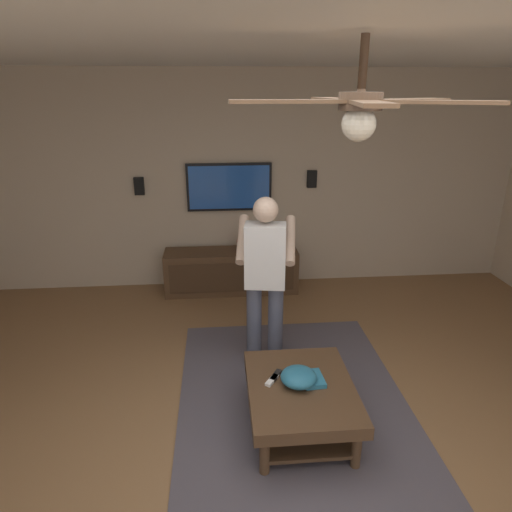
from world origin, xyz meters
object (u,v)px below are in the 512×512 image
Objects in this scene: bowl at (299,377)px; vase_round at (245,242)px; book at (313,379)px; wall_speaker_left at (312,179)px; ceiling_fan at (363,107)px; remote_white at (272,380)px; coffee_table at (301,396)px; media_console at (231,271)px; person_standing at (265,273)px; tv at (229,187)px; remote_black at (276,375)px; wall_speaker_right at (139,186)px.

bowl is 1.25× the size of vase_round.
wall_speaker_left reaches higher than book.
remote_white is at bearing 22.16° from ceiling_fan.
remote_white is 2.60m from vase_round.
coffee_table is 0.59× the size of media_console.
media_console is at bearing 17.47° from person_standing.
tv is at bearing 90.71° from wall_speaker_left.
remote_black is at bearing 70.52° from book.
vase_round is at bearing 5.38° from coffee_table.
tv reaches higher than remote_black.
person_standing reaches higher than coffee_table.
person_standing reaches higher than tv.
vase_round is at bearing 35.85° from remote_white.
wall_speaker_left reaches higher than media_console.
bowl is 1.25× the size of wall_speaker_right.
tv is 0.72m from vase_round.
person_standing is 1.04m from bowl.
person_standing is at bearing 8.69° from media_console.
bowl is 0.20m from remote_black.
ceiling_fan reaches higher than vase_round.
bowl is at bearing 167.26° from wall_speaker_left.
person_standing is 0.96m from remote_black.
tv is at bearing 8.36° from bowl.
book is (-2.57, -0.53, 0.14)m from media_console.
person_standing is 10.93× the size of remote_white.
bowl is 3.08m from wall_speaker_left.
remote_white is 0.68× the size of vase_round.
wall_speaker_right reaches higher than vase_round.
coffee_table is at bearing 167.67° from wall_speaker_left.
tv reaches higher than vase_round.
person_standing reaches higher than wall_speaker_right.
bowl is 0.23× the size of ceiling_fan.
wall_speaker_right is (0.22, 1.31, 0.70)m from vase_round.
coffee_table is at bearing -93.85° from remote_black.
bowl is at bearing 49.26° from coffee_table.
tv is 4.89× the size of wall_speaker_right.
coffee_table is 3.14m from wall_speaker_left.
book is 0.18× the size of ceiling_fan.
ceiling_fan is (-0.68, -0.09, 2.12)m from coffee_table.
coffee_table is 4.55× the size of wall_speaker_left.
bowl reaches higher than book.
tv is 1.98m from person_standing.
bowl is 3.37m from wall_speaker_right.
remote_black is 2.54m from vase_round.
bowl is 2.65m from vase_round.
wall_speaker_right is (2.86, 1.54, 0.90)m from bowl.
wall_speaker_left is (1.94, -0.81, 0.48)m from person_standing.
remote_white is at bearing 163.32° from wall_speaker_left.
vase_round reaches higher than remote_black.
vase_round is 1.18m from wall_speaker_left.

